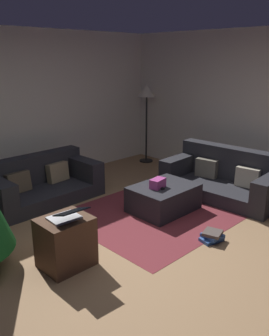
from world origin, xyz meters
TOP-DOWN VIEW (x-y plane):
  - ground_plane at (0.00, 0.00)m, footprint 6.40×6.40m
  - rear_partition at (0.00, 3.14)m, footprint 6.40×0.12m
  - couch_left at (0.02, 2.24)m, footprint 1.73×0.91m
  - couch_right at (2.26, 0.36)m, footprint 1.01×1.88m
  - ottoman at (1.09, 0.64)m, footprint 0.93×0.69m
  - gift_box at (0.97, 0.65)m, footprint 0.25×0.18m
  - tv_remote at (0.98, 0.61)m, footprint 0.09×0.17m
  - side_table at (-0.74, 0.41)m, footprint 0.52×0.44m
  - laptop at (-0.74, 0.35)m, footprint 0.33×0.41m
  - book_stack at (0.82, -0.38)m, footprint 0.31×0.26m
  - corner_lamp at (2.74, 2.58)m, footprint 0.36×0.36m
  - area_rug at (1.09, 0.64)m, footprint 2.60×2.00m

SIDE VIEW (x-z plane):
  - ground_plane at x=0.00m, z-range 0.00..0.00m
  - area_rug at x=1.09m, z-range 0.00..0.01m
  - book_stack at x=0.82m, z-range 0.00..0.12m
  - ottoman at x=1.09m, z-range 0.00..0.37m
  - couch_left at x=0.02m, z-range -0.07..0.60m
  - side_table at x=-0.74m, z-range 0.00..0.54m
  - couch_right at x=2.26m, z-range -0.09..0.65m
  - tv_remote at x=0.98m, z-range 0.37..0.40m
  - gift_box at x=0.97m, z-range 0.37..0.51m
  - laptop at x=-0.74m, z-range 0.51..0.69m
  - rear_partition at x=0.00m, z-range 0.00..2.60m
  - corner_lamp at x=2.74m, z-range 0.56..2.17m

